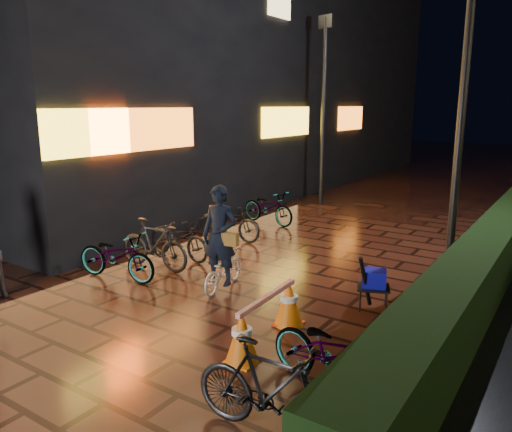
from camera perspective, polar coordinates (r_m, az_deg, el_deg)
The scene contains 9 objects.
ground at distance 7.26m, azimuth -9.45°, elevation -13.01°, with size 80.00×80.00×0.00m, color #381911.
storefront_block at distance 21.50m, azimuth -7.49°, elevation 16.18°, with size 12.09×22.00×9.00m.
lamp_post_hedge at distance 9.80m, azimuth 22.49°, elevation 11.39°, with size 0.52×0.30×5.58m.
lamp_post_sf at distance 15.93m, azimuth 7.74°, elevation 12.63°, with size 0.55×0.24×5.74m.
cyclist at distance 8.51m, azimuth -3.98°, elevation -4.09°, with size 0.69×1.32×1.82m.
traffic_barrier at distance 6.77m, azimuth 1.31°, elevation -11.63°, with size 0.48×1.68×0.68m.
cart_assembly at distance 7.95m, azimuth 13.25°, elevation -7.19°, with size 0.60×0.64×0.92m.
parked_bikes_storefront at distance 10.90m, azimuth -6.64°, elevation -1.65°, with size 1.88×6.06×0.98m.
parked_bikes_hedge at distance 5.38m, azimuth 5.96°, elevation -17.01°, with size 1.87×1.77×0.98m.
Camera 1 is at (4.54, -4.73, 3.11)m, focal length 35.00 mm.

